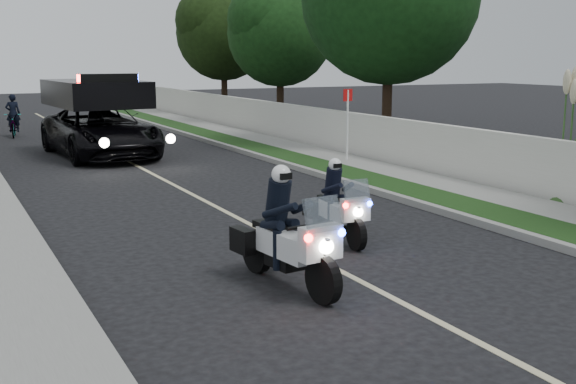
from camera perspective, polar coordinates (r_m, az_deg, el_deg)
name	(u,v)px	position (r m, az deg, el deg)	size (l,w,h in m)	color
ground	(325,263)	(11.85, 2.94, -5.69)	(120.00, 120.00, 0.00)	black
curb_right	(281,163)	(22.37, -0.55, 2.36)	(0.20, 60.00, 0.15)	gray
grass_verge	(301,161)	(22.68, 1.04, 2.48)	(1.20, 60.00, 0.16)	#193814
sidewalk_right	(336,159)	(23.31, 3.88, 2.68)	(1.40, 60.00, 0.16)	gray
property_wall	(363,137)	(23.75, 5.98, 4.43)	(0.22, 60.00, 1.50)	beige
curb_left	(2,183)	(20.20, -21.92, 0.65)	(0.20, 60.00, 0.15)	gray
lane_marking	(154,175)	(20.93, -10.68, 1.38)	(0.12, 50.00, 0.01)	#BFB78C
police_moto_left	(287,286)	(10.67, -0.09, -7.56)	(0.75, 2.14, 1.82)	silver
police_moto_right	(337,240)	(13.31, 3.95, -3.86)	(0.63, 1.80, 1.53)	silver
police_suv	(102,157)	(25.12, -14.67, 2.76)	(2.87, 6.20, 3.01)	black
bicycle	(15,137)	(32.46, -21.02, 4.15)	(0.67, 1.92, 1.00)	black
cyclist	(15,137)	(32.46, -21.02, 4.15)	(0.58, 0.38, 1.60)	black
sign_post	(347,165)	(22.57, 4.72, 2.20)	(0.38, 0.38, 2.44)	red
pampas_mid	(575,203)	(17.84, 21.99, -0.86)	(1.38, 1.38, 3.94)	beige
tree_right_b	(386,148)	(26.81, 7.83, 3.50)	(6.46, 6.46, 10.76)	#153F15
tree_right_d	(280,124)	(35.89, -0.62, 5.43)	(5.20, 5.20, 8.66)	#173E14
tree_right_e	(225,114)	(42.34, -5.07, 6.21)	(5.45, 5.45, 9.08)	black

